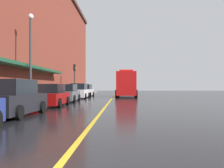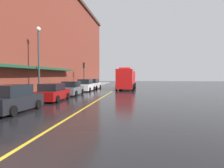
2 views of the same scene
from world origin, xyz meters
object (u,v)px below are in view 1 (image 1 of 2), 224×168
Objects in this scene: parking_meter_0 at (24,92)px; parking_meter_1 at (36,91)px; parked_car_5 at (85,91)px; street_lamp_left at (31,48)px; fire_truck at (127,85)px; parked_car_2 at (51,96)px; traffic_light_near at (75,74)px; parked_car_1 at (13,99)px; parked_car_3 at (67,93)px; parked_car_4 at (79,91)px.

parking_meter_1 is (0.00, 2.30, 0.00)m from parking_meter_0.
parked_car_5 is at bearing 86.04° from parking_meter_0.
parking_meter_1 is 0.19× the size of street_lamp_left.
fire_truck is 7.17× the size of parking_meter_0.
fire_truck reaches higher than parked_car_5.
parked_car_2 is at bearing -35.95° from street_lamp_left.
parking_meter_0 is (-1.32, -19.01, 0.25)m from parked_car_5.
parked_car_5 is (-0.07, 17.60, 0.06)m from parked_car_2.
parked_car_2 is at bearing -32.51° from parking_meter_1.
parking_meter_0 is at bearing -90.00° from parking_meter_1.
traffic_light_near is (-1.33, 16.45, 2.40)m from parked_car_2.
parked_car_1 is 8.55m from street_lamp_left.
parked_car_1 is 23.68m from parked_car_5.
parked_car_4 is (0.10, 6.25, 0.06)m from parked_car_3.
parked_car_2 is 0.95× the size of parked_car_5.
parked_car_2 is 5.78m from parked_car_3.
parked_car_4 reaches higher than parked_car_5.
parked_car_1 is 0.48× the size of fire_truck.
street_lamp_left is 15.07m from traffic_light_near.
parked_car_4 is 7.56m from fire_truck.
parked_car_5 is 19.06m from parking_meter_0.
parked_car_3 is 11.83m from parked_car_5.
parking_meter_1 is at bearing 172.97° from parked_car_4.
parking_meter_0 is (-1.39, -1.41, 0.31)m from parked_car_2.
parked_car_1 reaches higher than parking_meter_0.
parked_car_5 is 16.77m from parking_meter_1.
parking_meter_1 is (-1.30, 6.96, 0.24)m from parked_car_1.
traffic_light_near is at bearing 5.67° from parked_car_3.
parked_car_4 is 11.24m from parking_meter_1.
parking_meter_1 is at bearing 12.65° from parked_car_1.
parked_car_2 is 4.40m from street_lamp_left.
parked_car_3 is at bearing -26.06° from fire_truck.
parked_car_5 reaches higher than parked_car_3.
street_lamp_left reaches higher than parked_car_2.
parked_car_4 is at bearing 82.60° from parking_meter_1.
fire_truck is at bearing -49.27° from parked_car_4.
fire_truck is 7.28m from traffic_light_near.
parked_car_1 reaches higher than parked_car_3.
street_lamp_left is (-7.77, -15.44, 2.73)m from fire_truck.
parked_car_5 is at bearing 2.02° from parked_car_1.
parking_meter_0 is at bearing 168.16° from parked_car_3.
traffic_light_near reaches higher than parked_car_5.
parking_meter_0 is (-7.17, -18.30, -0.61)m from fire_truck.
parked_car_2 reaches higher than parking_meter_1.
parked_car_2 is 16.67m from traffic_light_near.
parking_meter_0 is at bearing 174.22° from parked_car_4.
parked_car_5 is 16.66m from street_lamp_left.
parked_car_1 is 3.46× the size of parking_meter_0.
parked_car_5 is 3.63× the size of parking_meter_0.
traffic_light_near is (-1.29, 10.67, 2.39)m from parked_car_3.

